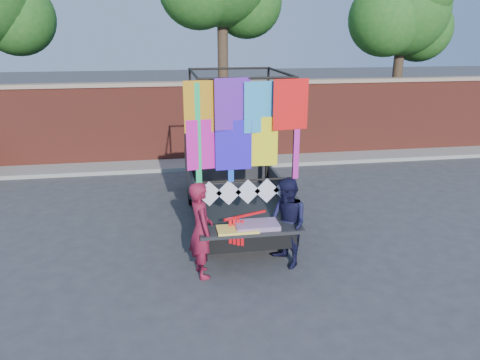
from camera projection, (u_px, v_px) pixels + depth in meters
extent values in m
plane|color=#38383A|center=(229.00, 253.00, 9.20)|extent=(90.00, 90.00, 0.00)
cube|color=maroon|center=(198.00, 123.00, 15.39)|extent=(30.00, 0.35, 2.50)
cube|color=gray|center=(197.00, 83.00, 14.99)|extent=(30.00, 0.45, 0.12)
cube|color=gray|center=(201.00, 164.00, 15.09)|extent=(30.00, 1.20, 0.12)
sphere|color=#1C5A19|center=(17.00, 18.00, 15.00)|extent=(2.40, 2.40, 2.40)
cylinder|color=#38281C|center=(223.00, 74.00, 16.22)|extent=(0.36, 0.36, 5.46)
sphere|color=#1C5A19|center=(247.00, 3.00, 16.02)|extent=(2.40, 2.40, 2.40)
cylinder|color=#38281C|center=(396.00, 84.00, 17.38)|extent=(0.36, 0.36, 4.55)
sphere|color=#1C5A19|center=(404.00, 9.00, 16.58)|extent=(3.20, 3.20, 3.20)
sphere|color=#1C5A19|center=(419.00, 29.00, 17.30)|extent=(2.40, 2.40, 2.40)
sphere|color=#1C5A19|center=(386.00, 19.00, 16.28)|extent=(2.60, 2.60, 2.60)
cylinder|color=black|center=(193.00, 191.00, 11.69)|extent=(0.23, 0.68, 0.68)
cylinder|color=black|center=(202.00, 237.00, 9.09)|extent=(0.23, 0.68, 0.68)
cylinder|color=black|center=(255.00, 188.00, 11.94)|extent=(0.23, 0.68, 0.68)
cylinder|color=black|center=(282.00, 231.00, 9.34)|extent=(0.23, 0.68, 0.68)
cube|color=black|center=(233.00, 202.00, 10.41)|extent=(1.74, 4.30, 0.31)
cube|color=black|center=(238.00, 202.00, 9.61)|extent=(1.84, 2.35, 0.10)
cube|color=black|center=(194.00, 194.00, 9.40)|extent=(0.06, 2.35, 0.46)
cube|color=black|center=(281.00, 190.00, 9.68)|extent=(0.06, 2.35, 0.46)
cube|color=black|center=(230.00, 175.00, 10.62)|extent=(1.84, 0.06, 0.46)
cube|color=black|center=(224.00, 162.00, 11.54)|extent=(1.84, 1.64, 1.28)
cube|color=#8C9EAD|center=(226.00, 150.00, 10.98)|extent=(1.64, 0.06, 0.56)
cube|color=#8C9EAD|center=(220.00, 146.00, 12.20)|extent=(1.64, 0.10, 0.72)
cube|color=black|center=(219.00, 160.00, 12.67)|extent=(1.79, 0.92, 0.56)
cube|color=black|center=(251.00, 229.00, 8.25)|extent=(1.84, 0.56, 0.06)
cube|color=black|center=(249.00, 244.00, 8.59)|extent=(1.89, 0.15, 0.18)
cylinder|color=black|center=(200.00, 155.00, 8.06)|extent=(0.05, 0.05, 2.56)
cylinder|color=black|center=(192.00, 130.00, 10.08)|extent=(0.05, 0.05, 2.56)
cylinder|color=black|center=(294.00, 151.00, 8.32)|extent=(0.05, 0.05, 2.56)
cylinder|color=black|center=(268.00, 127.00, 10.34)|extent=(0.05, 0.05, 2.56)
cylinder|color=black|center=(248.00, 78.00, 7.80)|extent=(1.74, 0.05, 0.05)
cylinder|color=black|center=(230.00, 68.00, 9.82)|extent=(1.74, 0.05, 0.05)
cylinder|color=black|center=(193.00, 73.00, 8.68)|extent=(0.05, 2.20, 0.05)
cylinder|color=black|center=(281.00, 72.00, 8.94)|extent=(0.05, 2.20, 0.05)
cylinder|color=black|center=(248.00, 180.00, 8.35)|extent=(1.74, 0.04, 0.04)
cube|color=orange|center=(203.00, 107.00, 7.80)|extent=(0.63, 0.02, 0.87)
cube|color=#6823B1|center=(234.00, 107.00, 7.84)|extent=(0.63, 0.02, 0.87)
cube|color=#2F9FE1|center=(263.00, 106.00, 7.96)|extent=(0.63, 0.02, 0.87)
cube|color=#FF1615|center=(293.00, 105.00, 8.00)|extent=(0.63, 0.02, 0.87)
cube|color=#DF18A4|center=(204.00, 146.00, 8.00)|extent=(0.63, 0.02, 0.87)
cube|color=#2E19E4|center=(234.00, 145.00, 8.05)|extent=(0.63, 0.02, 0.87)
cube|color=yellow|center=(262.00, 144.00, 8.16)|extent=(0.63, 0.02, 0.87)
cube|color=#18C265|center=(198.00, 135.00, 7.91)|extent=(0.10, 0.01, 1.74)
cube|color=#CB21A4|center=(297.00, 131.00, 8.18)|extent=(0.10, 0.01, 1.74)
cube|color=blue|center=(231.00, 134.00, 7.99)|extent=(0.10, 0.01, 1.74)
cube|color=white|center=(209.00, 194.00, 8.27)|extent=(0.46, 0.01, 0.46)
cube|color=white|center=(229.00, 193.00, 8.33)|extent=(0.46, 0.01, 0.46)
cube|color=white|center=(248.00, 192.00, 8.38)|extent=(0.46, 0.01, 0.46)
cube|color=white|center=(267.00, 191.00, 8.44)|extent=(0.46, 0.01, 0.46)
cube|color=white|center=(286.00, 190.00, 8.49)|extent=(0.46, 0.01, 0.46)
cube|color=#F74236|center=(257.00, 225.00, 8.25)|extent=(0.77, 0.46, 0.08)
cube|color=#FFDE50|center=(237.00, 229.00, 8.13)|extent=(0.72, 0.41, 0.04)
imported|color=maroon|center=(201.00, 230.00, 8.12)|extent=(0.52, 0.69, 1.73)
imported|color=#141432|center=(287.00, 223.00, 8.48)|extent=(0.85, 0.96, 1.67)
cube|color=red|center=(245.00, 215.00, 8.24)|extent=(0.81, 0.34, 0.04)
cube|color=red|center=(230.00, 231.00, 8.26)|extent=(0.05, 0.02, 0.49)
cube|color=red|center=(234.00, 232.00, 8.27)|extent=(0.05, 0.02, 0.49)
cube|color=red|center=(238.00, 232.00, 8.29)|extent=(0.05, 0.02, 0.49)
cube|color=red|center=(242.00, 233.00, 8.31)|extent=(0.05, 0.02, 0.49)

